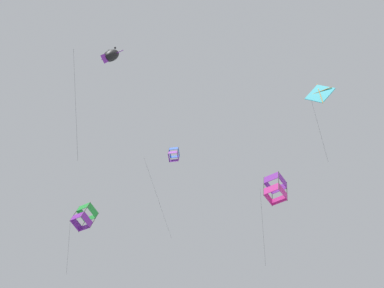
# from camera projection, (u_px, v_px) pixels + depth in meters

# --- Properties ---
(kite_fish_highest) EXTENTS (3.66, 2.64, 9.98)m
(kite_fish_highest) POSITION_uv_depth(u_px,v_px,m) (111.00, 56.00, 31.84)
(kite_fish_highest) COLOR black
(kite_box_near_right) EXTENTS (2.26, 2.08, 5.95)m
(kite_box_near_right) POSITION_uv_depth(u_px,v_px,m) (84.00, 217.00, 35.57)
(kite_box_near_right) COLOR green
(kite_box_mid_left) EXTENTS (3.70, 3.18, 8.49)m
(kite_box_mid_left) POSITION_uv_depth(u_px,v_px,m) (174.00, 155.00, 41.78)
(kite_box_mid_left) COLOR blue
(kite_box_near_left) EXTENTS (3.00, 2.58, 7.06)m
(kite_box_near_left) POSITION_uv_depth(u_px,v_px,m) (275.00, 189.00, 33.67)
(kite_box_near_left) COLOR purple
(kite_diamond_upper_right) EXTENTS (2.04, 1.96, 7.75)m
(kite_diamond_upper_right) POSITION_uv_depth(u_px,v_px,m) (320.00, 94.00, 34.05)
(kite_diamond_upper_right) COLOR #1EB2C6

